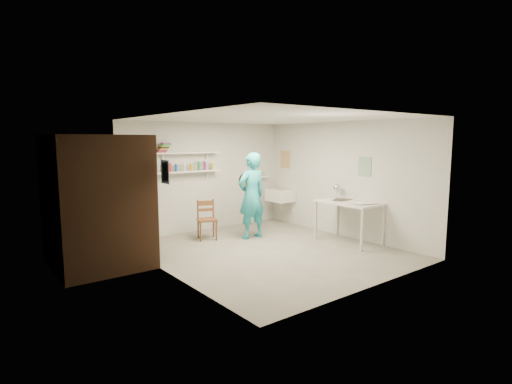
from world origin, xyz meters
TOP-DOWN VIEW (x-y plane):
  - floor at (0.00, 0.00)m, footprint 4.00×4.50m
  - ceiling at (0.00, 0.00)m, footprint 4.00×4.50m
  - wall_back at (0.00, 2.26)m, footprint 4.00×0.02m
  - wall_front at (0.00, -2.26)m, footprint 4.00×0.02m
  - wall_left at (-2.01, 0.00)m, footprint 0.02×4.50m
  - wall_right at (2.01, 0.00)m, footprint 0.02×4.50m
  - doorway_recess at (-1.99, 1.05)m, footprint 0.02×0.90m
  - corridor_box at (-2.70, 1.05)m, footprint 1.40×1.50m
  - door_lintel at (-1.97, 1.05)m, footprint 0.06×1.05m
  - door_jamb_near at (-1.97, 0.55)m, footprint 0.06×0.10m
  - door_jamb_far at (-1.97, 1.55)m, footprint 0.06×0.10m
  - shelf_lower at (-0.50, 2.13)m, footprint 1.50×0.22m
  - shelf_upper at (-0.50, 2.13)m, footprint 1.50×0.22m
  - ledge_shelf at (1.35, 2.17)m, footprint 0.70×0.14m
  - poster_left at (-1.99, 0.05)m, footprint 0.01×0.28m
  - poster_right_a at (1.99, 1.80)m, footprint 0.01×0.34m
  - poster_right_b at (1.99, -0.55)m, footprint 0.01×0.30m
  - belfast_sink at (1.75, 1.70)m, footprint 0.48×0.60m
  - man at (0.34, 0.99)m, footprint 0.65×0.43m
  - wall_clock at (0.34, 1.21)m, footprint 0.32×0.04m
  - wooden_chair at (-0.45, 1.44)m, footprint 0.48×0.47m
  - work_table at (1.64, -0.47)m, footprint 0.74×1.23m
  - desk_lamp at (1.84, 0.02)m, footprint 0.15×0.15m
  - spray_cans at (-0.50, 2.13)m, footprint 1.29×0.06m
  - book_stack at (-1.04, 2.13)m, footprint 0.30×0.14m
  - ledge_pots at (1.35, 2.17)m, footprint 0.48×0.07m
  - papers at (1.64, -0.47)m, footprint 0.30×0.22m

SIDE VIEW (x-z plane):
  - floor at x=0.00m, z-range -0.02..0.00m
  - wooden_chair at x=-0.45m, z-range 0.00..0.82m
  - work_table at x=1.64m, z-range 0.00..0.82m
  - belfast_sink at x=1.75m, z-range 0.55..0.85m
  - papers at x=1.64m, z-range 0.82..0.84m
  - man at x=0.34m, z-range 0.00..1.77m
  - doorway_recess at x=-1.99m, z-range 0.00..2.00m
  - door_jamb_near at x=-1.97m, z-range 0.00..2.00m
  - door_jamb_far at x=-1.97m, z-range 0.00..2.00m
  - desk_lamp at x=1.84m, z-range 0.96..1.11m
  - corridor_box at x=-2.70m, z-range 0.00..2.10m
  - ledge_shelf at x=1.35m, z-range 1.11..1.14m
  - wall_clock at x=0.34m, z-range 1.02..1.34m
  - ledge_pots at x=1.35m, z-range 1.14..1.22m
  - wall_back at x=0.00m, z-range 0.00..2.40m
  - wall_front at x=0.00m, z-range 0.00..2.40m
  - wall_left at x=-2.01m, z-range 0.00..2.40m
  - wall_right at x=2.01m, z-range 0.00..2.40m
  - shelf_lower at x=-0.50m, z-range 1.34..1.36m
  - spray_cans at x=-0.50m, z-range 1.36..1.53m
  - poster_right_b at x=1.99m, z-range 1.31..1.69m
  - poster_left at x=-1.99m, z-range 1.37..1.73m
  - poster_right_a at x=1.99m, z-range 1.34..1.76m
  - shelf_upper at x=-0.50m, z-range 1.74..1.76m
  - book_stack at x=-1.04m, z-range 1.77..1.96m
  - door_lintel at x=-1.97m, z-range 2.00..2.10m
  - ceiling at x=0.00m, z-range 2.40..2.42m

